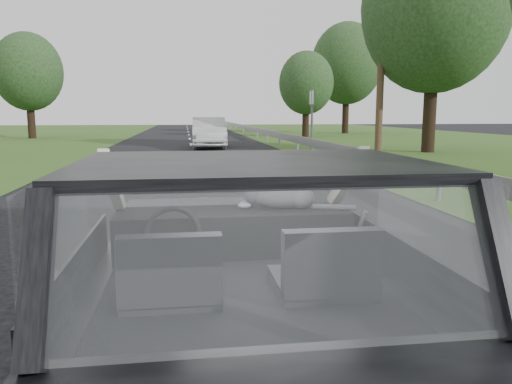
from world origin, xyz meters
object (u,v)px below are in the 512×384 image
object	(u,v)px
subject_car	(243,278)
cat	(280,195)
highway_sign	(312,121)
other_car	(209,133)
utility_pole	(382,43)

from	to	relation	value
subject_car	cat	distance (m)	0.83
subject_car	cat	bearing A→B (deg)	62.88
subject_car	cat	size ratio (longest dim) A/B	6.30
subject_car	cat	xyz separation A→B (m)	(0.34, 0.66, 0.37)
cat	highway_sign	distance (m)	18.14
other_car	highway_sign	bearing A→B (deg)	-36.94
other_car	utility_pole	world-z (taller)	utility_pole
other_car	utility_pole	size ratio (longest dim) A/B	0.49
cat	other_car	bearing A→B (deg)	103.33
cat	subject_car	bearing A→B (deg)	-102.41
subject_car	other_car	world-z (taller)	other_car
subject_car	highway_sign	size ratio (longest dim) A/B	1.52
subject_car	highway_sign	distance (m)	18.87
highway_sign	utility_pole	distance (m)	4.25
utility_pole	cat	bearing A→B (deg)	-113.89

